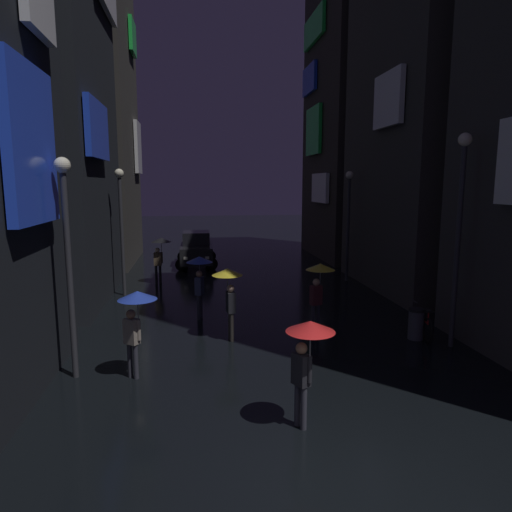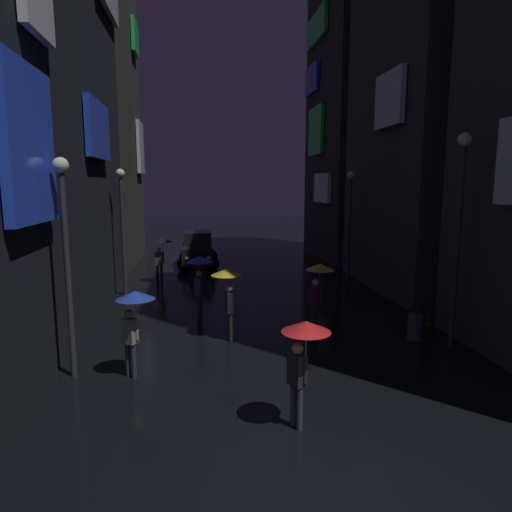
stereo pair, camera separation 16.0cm
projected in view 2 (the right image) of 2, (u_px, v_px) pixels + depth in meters
name	position (u px, v px, depth m)	size (l,w,h in m)	color
ground_plane	(343.00, 502.00, 6.60)	(120.00, 120.00, 0.00)	black
building_left_far	(96.00, 102.00, 25.46)	(4.25, 7.36, 18.16)	#33302D
building_right_mid	(428.00, 28.00, 18.54)	(4.25, 7.91, 21.57)	#33302D
building_right_far	(353.00, 113.00, 27.58)	(4.25, 7.72, 17.56)	#2D2826
pedestrian_midstreet_centre_yellow	(227.00, 284.00, 13.23)	(0.90, 0.90, 2.12)	#38332D
pedestrian_foreground_right_blue	(133.00, 310.00, 10.55)	(0.90, 0.90, 2.12)	#2D2D38
pedestrian_midstreet_left_yellow	(318.00, 278.00, 14.03)	(0.90, 0.90, 2.12)	#2D2D38
pedestrian_foreground_left_blue	(199.00, 270.00, 15.41)	(0.90, 0.90, 2.12)	#2D2D38
pedestrian_far_right_black	(161.00, 247.00, 20.80)	(0.90, 0.90, 2.12)	black
pedestrian_near_crossing_red	(303.00, 344.00, 8.27)	(0.90, 0.90, 2.12)	#2D2D38
bicycle_parked_at_storefront	(421.00, 324.00, 13.70)	(0.30, 1.81, 0.96)	black
car_distant	(198.00, 249.00, 25.42)	(2.29, 4.17, 1.92)	black
streetlamp_left_near	(66.00, 242.00, 10.39)	(0.36, 0.36, 5.14)	#2D2D33
streetlamp_right_far	(350.00, 212.00, 21.04)	(0.36, 0.36, 5.12)	#2D2D33
streetlamp_left_far	(122.00, 217.00, 18.33)	(0.36, 0.36, 5.13)	#2D2D33
streetlamp_right_near	(459.00, 218.00, 12.27)	(0.36, 0.36, 5.88)	#2D2D33
trash_bin	(416.00, 324.00, 13.39)	(0.46, 0.46, 0.93)	#3F3F47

